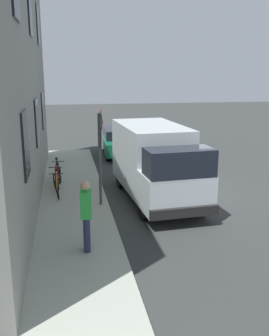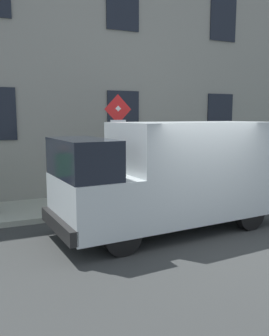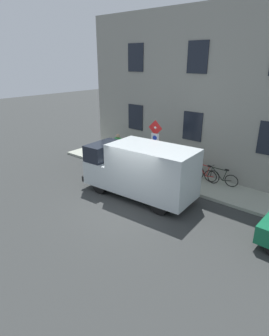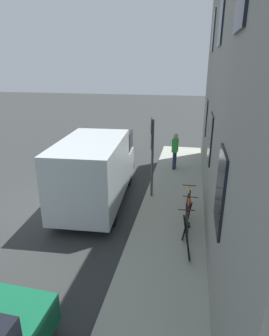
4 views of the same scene
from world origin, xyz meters
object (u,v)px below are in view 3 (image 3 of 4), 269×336
at_px(bicycle_red, 204,173).
at_px(bicycle_orange, 189,169).
at_px(sign_post_stacked, 155,141).
at_px(pedestrian, 118,147).
at_px(delivery_van, 141,169).
at_px(bicycle_black, 221,178).

bearing_deg(bicycle_red, bicycle_orange, 5.63).
xyz_separation_m(sign_post_stacked, pedestrian, (0.67, 3.21, -1.06)).
xyz_separation_m(delivery_van, bicycle_red, (3.33, -1.51, -0.82)).
height_order(sign_post_stacked, bicycle_red, sign_post_stacked).
distance_m(bicycle_orange, pedestrian, 4.56).
distance_m(bicycle_black, bicycle_red, 0.89).
relative_size(bicycle_red, bicycle_orange, 1.00).
bearing_deg(bicycle_orange, pedestrian, 8.74).
height_order(sign_post_stacked, delivery_van, sign_post_stacked).
bearing_deg(delivery_van, pedestrian, -37.69).
relative_size(delivery_van, bicycle_red, 3.18).
bearing_deg(sign_post_stacked, pedestrian, 78.23).
distance_m(delivery_van, pedestrian, 4.63).
xyz_separation_m(delivery_van, pedestrian, (2.58, 3.84, -0.26)).
relative_size(bicycle_black, bicycle_orange, 1.00).
distance_m(bicycle_black, pedestrian, 6.30).
bearing_deg(bicycle_black, bicycle_red, -6.07).
bearing_deg(bicycle_black, bicycle_orange, -6.00).
bearing_deg(pedestrian, bicycle_orange, 103.73).
distance_m(sign_post_stacked, pedestrian, 3.45).
bearing_deg(sign_post_stacked, delivery_van, -161.83).
distance_m(delivery_van, bicycle_orange, 3.49).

